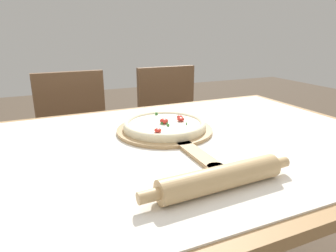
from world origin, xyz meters
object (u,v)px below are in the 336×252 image
at_px(pizza_peel, 167,132).
at_px(chair_right, 172,128).
at_px(pizza, 165,125).
at_px(rolling_pin, 221,178).
at_px(chair_left, 76,142).

bearing_deg(pizza_peel, chair_right, 64.15).
bearing_deg(chair_right, pizza_peel, -116.58).
distance_m(pizza, chair_right, 0.85).
bearing_deg(pizza, rolling_pin, -95.86).
relative_size(rolling_pin, chair_left, 0.44).
xyz_separation_m(pizza_peel, rolling_pin, (-0.04, -0.40, 0.02)).
bearing_deg(chair_left, pizza, -72.41).
height_order(pizza, rolling_pin, rolling_pin).
height_order(chair_left, chair_right, same).
distance_m(rolling_pin, chair_right, 1.23).
relative_size(pizza, rolling_pin, 0.73).
bearing_deg(pizza_peel, rolling_pin, -96.17).
bearing_deg(pizza, pizza_peel, -90.55).
xyz_separation_m(rolling_pin, chair_left, (-0.19, 1.13, -0.28)).
bearing_deg(rolling_pin, pizza_peel, 83.83).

